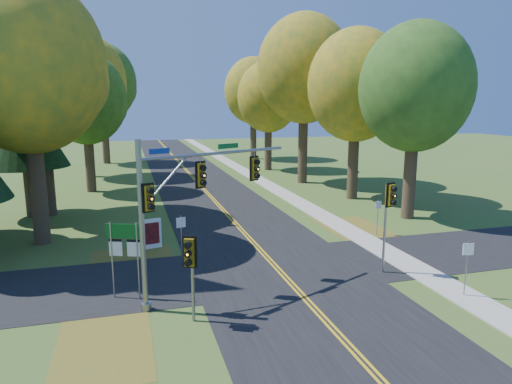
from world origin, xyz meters
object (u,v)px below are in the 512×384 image
object	(u,v)px
traffic_mast	(183,197)
route_sign_cluster	(124,245)
east_signal_pole	(389,205)
info_kiosk	(151,234)

from	to	relation	value
traffic_mast	route_sign_cluster	xyz separation A→B (m)	(-2.26, 0.66, -1.91)
east_signal_pole	info_kiosk	size ratio (longest dim) A/B	2.64
east_signal_pole	route_sign_cluster	xyz separation A→B (m)	(-11.29, 0.49, -0.99)
east_signal_pole	info_kiosk	xyz separation A→B (m)	(-10.03, 6.66, -2.39)
east_signal_pole	route_sign_cluster	size ratio (longest dim) A/B	1.35
info_kiosk	east_signal_pole	bearing A→B (deg)	-45.50
info_kiosk	route_sign_cluster	bearing A→B (deg)	-113.52
east_signal_pole	route_sign_cluster	bearing A→B (deg)	163.81
traffic_mast	info_kiosk	distance (m)	7.64
route_sign_cluster	east_signal_pole	bearing A→B (deg)	18.48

